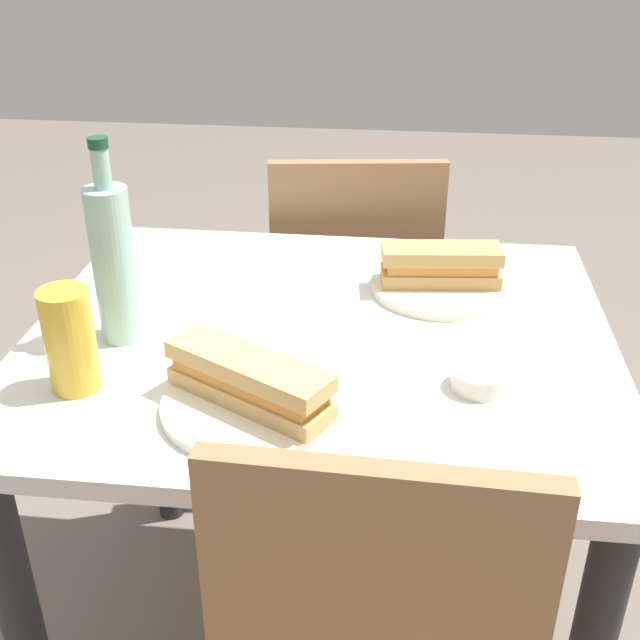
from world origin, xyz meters
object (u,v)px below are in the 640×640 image
at_px(plate_far, 250,405).
at_px(dining_table, 320,397).
at_px(plate_near, 439,286).
at_px(baguette_sandwich_near, 441,265).
at_px(olive_bowl, 479,379).
at_px(chair_far, 352,297).
at_px(knife_near, 430,268).
at_px(knife_far, 271,377).
at_px(beer_glass, 70,340).
at_px(baguette_sandwich_far, 249,379).
at_px(water_bottle, 114,261).

bearing_deg(plate_far, dining_table, 73.23).
height_order(plate_near, baguette_sandwich_near, baguette_sandwich_near).
bearing_deg(olive_bowl, plate_far, -163.85).
relative_size(baguette_sandwich_near, plate_far, 0.87).
bearing_deg(plate_near, chair_far, 113.27).
bearing_deg(knife_near, knife_far, -119.73).
height_order(beer_glass, olive_bowl, beer_glass).
relative_size(baguette_sandwich_far, beer_glass, 1.61).
height_order(knife_near, plate_far, knife_near).
distance_m(dining_table, plate_near, 0.29).
bearing_deg(chair_far, knife_far, -94.55).
distance_m(plate_near, knife_far, 0.43).
relative_size(dining_table, baguette_sandwich_far, 3.80).
distance_m(baguette_sandwich_near, plate_far, 0.49).
bearing_deg(dining_table, plate_near, 41.68).
bearing_deg(chair_far, olive_bowl, -72.51).
height_order(baguette_sandwich_near, knife_far, baguette_sandwich_near).
relative_size(chair_far, plate_near, 3.53).
relative_size(beer_glass, olive_bowl, 1.91).
bearing_deg(knife_near, plate_near, -72.29).
bearing_deg(olive_bowl, beer_glass, -173.82).
bearing_deg(knife_near, chair_far, 114.01).
bearing_deg(plate_near, beer_glass, -144.27).
bearing_deg(baguette_sandwich_far, plate_far, -90.00).
height_order(knife_near, baguette_sandwich_far, baguette_sandwich_far).
bearing_deg(chair_far, water_bottle, -116.12).
distance_m(dining_table, baguette_sandwich_near, 0.31).
relative_size(dining_table, baguette_sandwich_near, 4.40).
xyz_separation_m(dining_table, knife_near, (0.18, 0.23, 0.15)).
xyz_separation_m(dining_table, beer_glass, (-0.33, -0.20, 0.20)).
relative_size(chair_far, baguette_sandwich_near, 4.04).
xyz_separation_m(dining_table, baguette_sandwich_far, (-0.07, -0.23, 0.18)).
height_order(baguette_sandwich_far, olive_bowl, baguette_sandwich_far).
bearing_deg(baguette_sandwich_far, plate_near, 56.86).
bearing_deg(dining_table, knife_near, 51.68).
height_order(chair_far, olive_bowl, chair_far).
xyz_separation_m(knife_far, beer_glass, (-0.28, -0.03, 0.06)).
height_order(baguette_sandwich_far, water_bottle, water_bottle).
distance_m(baguette_sandwich_near, beer_glass, 0.64).
distance_m(dining_table, chair_far, 0.61).
bearing_deg(knife_far, baguette_sandwich_far, -108.64).
height_order(plate_far, olive_bowl, olive_bowl).
bearing_deg(knife_far, beer_glass, -174.40).
height_order(plate_far, knife_far, knife_far).
bearing_deg(dining_table, baguette_sandwich_far, -106.77).
xyz_separation_m(dining_table, water_bottle, (-0.31, -0.05, 0.26)).
height_order(baguette_sandwich_near, baguette_sandwich_far, same).
height_order(knife_far, olive_bowl, olive_bowl).
bearing_deg(plate_near, water_bottle, -155.74).
height_order(baguette_sandwich_near, olive_bowl, baguette_sandwich_near).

